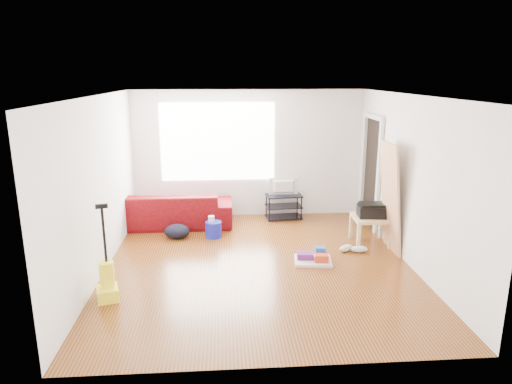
{
  "coord_description": "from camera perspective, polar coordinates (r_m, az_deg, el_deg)",
  "views": [
    {
      "loc": [
        -0.5,
        -6.36,
        2.79
      ],
      "look_at": [
        0.01,
        0.6,
        0.97
      ],
      "focal_mm": 32.0,
      "sensor_mm": 36.0,
      "label": 1
    }
  ],
  "objects": [
    {
      "name": "bucket",
      "position": [
        8.1,
        -5.31,
        -5.61
      ],
      "size": [
        0.32,
        0.32,
        0.28
      ],
      "primitive_type": "cylinder",
      "rotation": [
        0.0,
        0.0,
        0.14
      ],
      "color": "#161DA5",
      "rests_on": "ground"
    },
    {
      "name": "tv",
      "position": [
        8.93,
        3.51,
        0.66
      ],
      "size": [
        0.57,
        0.08,
        0.33
      ],
      "primitive_type": "imported",
      "rotation": [
        0.0,
        0.0,
        3.14
      ],
      "color": "black",
      "rests_on": "tv_stand"
    },
    {
      "name": "sofa",
      "position": [
        8.82,
        -10.28,
        -4.09
      ],
      "size": [
        2.23,
        0.87,
        0.65
      ],
      "primitive_type": "imported",
      "rotation": [
        0.0,
        0.0,
        3.14
      ],
      "color": "#440104",
      "rests_on": "ground"
    },
    {
      "name": "sneakers",
      "position": [
        7.57,
        11.98,
        -6.94
      ],
      "size": [
        0.48,
        0.25,
        0.11
      ],
      "rotation": [
        0.0,
        0.0,
        0.09
      ],
      "color": "silver",
      "rests_on": "ground"
    },
    {
      "name": "backpack",
      "position": [
        8.15,
        -9.81,
        -5.66
      ],
      "size": [
        0.45,
        0.36,
        0.24
      ],
      "primitive_type": "ellipsoid",
      "rotation": [
        0.0,
        0.0,
        0.01
      ],
      "color": "black",
      "rests_on": "ground"
    },
    {
      "name": "room",
      "position": [
        6.72,
        0.82,
        1.36
      ],
      "size": [
        4.51,
        5.01,
        2.51
      ],
      "color": "#3F250D",
      "rests_on": "ground"
    },
    {
      "name": "printer",
      "position": [
        7.84,
        14.24,
        -2.21
      ],
      "size": [
        0.47,
        0.38,
        0.23
      ],
      "rotation": [
        0.0,
        0.0,
        -0.09
      ],
      "color": "black",
      "rests_on": "side_table"
    },
    {
      "name": "door_panel",
      "position": [
        7.79,
        15.98,
        -6.98
      ],
      "size": [
        0.22,
        0.71,
        1.77
      ],
      "primitive_type": "cube",
      "rotation": [
        0.0,
        -0.1,
        0.0
      ],
      "color": "tan",
      "rests_on": "ground"
    },
    {
      "name": "side_table",
      "position": [
        7.89,
        14.16,
        -3.52
      ],
      "size": [
        0.6,
        0.6,
        0.47
      ],
      "rotation": [
        0.0,
        0.0,
        -0.04
      ],
      "color": "tan",
      "rests_on": "ground"
    },
    {
      "name": "toilet_paper",
      "position": [
        8.06,
        -5.59,
        -4.3
      ],
      "size": [
        0.11,
        0.11,
        0.1
      ],
      "primitive_type": "cylinder",
      "color": "silver",
      "rests_on": "bucket"
    },
    {
      "name": "tv_stand",
      "position": [
        9.03,
        3.47,
        -1.78
      ],
      "size": [
        0.73,
        0.45,
        0.48
      ],
      "rotation": [
        0.0,
        0.0,
        0.08
      ],
      "color": "black",
      "rests_on": "ground"
    },
    {
      "name": "cleaning_tray",
      "position": [
        7.09,
        7.24,
        -8.19
      ],
      "size": [
        0.6,
        0.51,
        0.2
      ],
      "rotation": [
        0.0,
        0.0,
        -0.11
      ],
      "color": "silver",
      "rests_on": "ground"
    },
    {
      "name": "vacuum",
      "position": [
        6.18,
        -18.11,
        -10.65
      ],
      "size": [
        0.33,
        0.36,
        1.25
      ],
      "rotation": [
        0.0,
        0.0,
        0.29
      ],
      "color": "yellow",
      "rests_on": "ground"
    }
  ]
}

